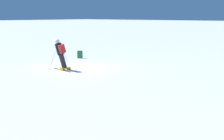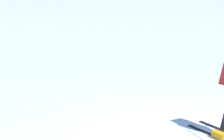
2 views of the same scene
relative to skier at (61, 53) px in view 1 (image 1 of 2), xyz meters
name	(u,v)px [view 1 (image 1 of 2)]	position (x,y,z in m)	size (l,w,h in m)	color
ground_plane	(78,68)	(-1.19, 0.01, -0.91)	(300.00, 300.00, 0.00)	white
skier	(61,53)	(0.00, 0.00, 0.00)	(1.31, 1.63, 1.68)	black
spare_backpack	(80,55)	(-3.87, -2.64, -0.67)	(0.33, 0.37, 0.50)	#236633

